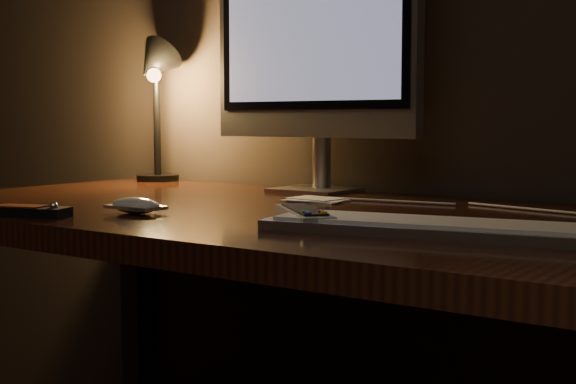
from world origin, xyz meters
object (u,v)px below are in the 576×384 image
Objects in this scene: desk at (334,280)px; media_remote at (30,211)px; mouse at (136,208)px; tv_remote at (304,216)px; keyboard at (440,227)px; monitor at (314,45)px; desk_lamp at (154,84)px.

desk is 11.74× the size of media_remote.
mouse is 0.56× the size of tv_remote.
keyboard is (0.29, -0.20, 0.14)m from desk.
media_remote is 0.78× the size of tv_remote.
media_remote is at bearing -172.77° from keyboard.
media_remote is (-0.13, -0.63, -0.30)m from monitor.
desk is 0.53m from monitor.
monitor is at bearing 164.33° from tv_remote.
media_remote is 0.74m from desk_lamp.
desk is 0.79m from desk_lamp.
desk is 0.37m from mouse.
mouse is (-0.02, -0.50, -0.30)m from monitor.
desk_lamp reaches higher than keyboard.
tv_remote reaches higher than media_remote.
tv_remote is 0.49× the size of desk_lamp.
monitor reaches higher than desk_lamp.
desk is 4.52× the size of desk_lamp.
mouse is at bearing 30.72° from media_remote.
desk_lamp is at bearing 99.40° from media_remote.
desk is at bearing -39.99° from desk_lamp.
keyboard is 0.64m from media_remote.
monitor is 0.71m from media_remote.
desk is 0.26m from tv_remote.
mouse is 0.72× the size of media_remote.
keyboard is at bearing -40.25° from monitor.
desk is 3.07× the size of monitor.
desk_lamp is at bearing 160.52° from desk.
keyboard is 4.91× the size of mouse.
monitor reaches higher than tv_remote.
desk_lamp is (-0.95, 0.43, 0.23)m from keyboard.
monitor reaches higher than keyboard.
monitor is 0.60m from tv_remote.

